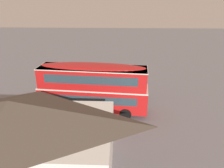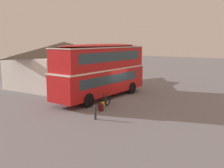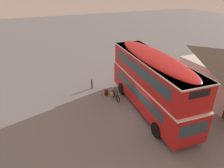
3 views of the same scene
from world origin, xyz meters
name	(u,v)px [view 2 (image 2 of 3)]	position (x,y,z in m)	size (l,w,h in m)	color
ground_plane	(117,98)	(0.00, 0.00, 0.00)	(120.00, 120.00, 0.00)	slate
double_decker_bus	(102,68)	(-0.78, 1.11, 2.64)	(10.43, 3.38, 4.79)	black
touring_bicycle	(104,102)	(-3.40, -0.83, 0.37)	(1.68, 0.47, 1.01)	black
backpack_on_ground	(101,107)	(-4.43, -1.26, 0.30)	(0.32, 0.30, 0.58)	maroon
water_bottle_green_metal	(106,111)	(-4.49, -1.72, 0.11)	(0.07, 0.07, 0.24)	green
pub_building	(65,63)	(3.19, 8.92, 2.51)	(12.51, 6.99, 4.91)	silver
kerb_bollard	(95,112)	(-6.30, -2.04, 0.50)	(0.16, 0.16, 0.97)	#333338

